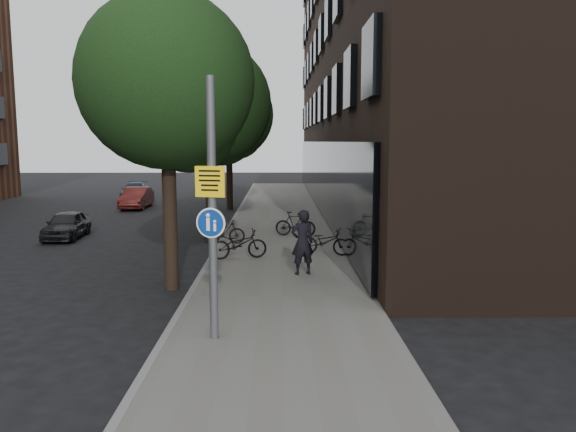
{
  "coord_description": "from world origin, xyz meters",
  "views": [
    {
      "loc": [
        0.18,
        -9.75,
        3.81
      ],
      "look_at": [
        0.41,
        3.87,
        2.0
      ],
      "focal_mm": 35.0,
      "sensor_mm": 36.0,
      "label": 1
    }
  ],
  "objects_px": {
    "pedestrian": "(302,242)",
    "parked_car_near": "(67,225)",
    "signpost": "(212,209)",
    "parked_bike_facade_near": "(325,241)"
  },
  "relations": [
    {
      "from": "signpost",
      "to": "pedestrian",
      "type": "bearing_deg",
      "value": 84.2
    },
    {
      "from": "pedestrian",
      "to": "parked_bike_facade_near",
      "type": "distance_m",
      "value": 2.93
    },
    {
      "from": "pedestrian",
      "to": "parked_car_near",
      "type": "height_order",
      "value": "pedestrian"
    },
    {
      "from": "signpost",
      "to": "pedestrian",
      "type": "xyz_separation_m",
      "value": [
        1.88,
        5.11,
        -1.54
      ]
    },
    {
      "from": "pedestrian",
      "to": "parked_bike_facade_near",
      "type": "height_order",
      "value": "pedestrian"
    },
    {
      "from": "signpost",
      "to": "parked_bike_facade_near",
      "type": "xyz_separation_m",
      "value": [
        2.74,
        7.87,
        -2.02
      ]
    },
    {
      "from": "parked_bike_facade_near",
      "to": "parked_car_near",
      "type": "xyz_separation_m",
      "value": [
        -9.92,
        3.96,
        -0.02
      ]
    },
    {
      "from": "signpost",
      "to": "parked_bike_facade_near",
      "type": "bearing_deg",
      "value": 85.16
    },
    {
      "from": "pedestrian",
      "to": "parked_bike_facade_near",
      "type": "relative_size",
      "value": 1.09
    },
    {
      "from": "parked_bike_facade_near",
      "to": "pedestrian",
      "type": "bearing_deg",
      "value": -177.32
    }
  ]
}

